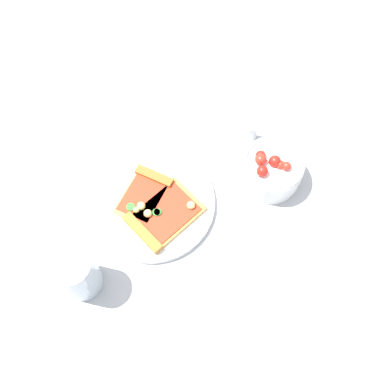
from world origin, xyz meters
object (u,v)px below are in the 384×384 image
object	(u,v)px
salad_bowl	(271,170)
soda_glass	(78,274)
plate	(153,203)
pizza_slice_near	(162,217)
pepper_shaker	(249,131)
pizza_slice_far	(146,193)

from	to	relation	value
salad_bowl	soda_glass	bearing A→B (deg)	-73.06
plate	salad_bowl	world-z (taller)	salad_bowl
plate	pizza_slice_near	xyz separation A→B (m)	(0.04, 0.01, 0.01)
salad_bowl	soda_glass	size ratio (longest dim) A/B	1.07
plate	pepper_shaker	size ratio (longest dim) A/B	3.39
soda_glass	pizza_slice_far	bearing A→B (deg)	133.86
plate	pepper_shaker	distance (m)	0.27
pepper_shaker	pizza_slice_far	bearing A→B (deg)	-71.63
pizza_slice_near	pepper_shaker	world-z (taller)	pepper_shaker
plate	pepper_shaker	bearing A→B (deg)	113.13
pizza_slice_near	soda_glass	xyz separation A→B (m)	(0.09, -0.18, 0.04)
plate	pizza_slice_far	distance (m)	0.03
pizza_slice_near	soda_glass	bearing A→B (deg)	-63.46
salad_bowl	pepper_shaker	distance (m)	0.11
pizza_slice_near	pepper_shaker	bearing A→B (deg)	122.08
pizza_slice_near	pepper_shaker	xyz separation A→B (m)	(-0.15, 0.23, 0.02)
pepper_shaker	pizza_slice_near	bearing A→B (deg)	-57.92
pizza_slice_far	salad_bowl	xyz separation A→B (m)	(0.02, 0.27, 0.02)
soda_glass	pepper_shaker	world-z (taller)	soda_glass
pizza_slice_near	pizza_slice_far	bearing A→B (deg)	-161.58
pizza_slice_far	soda_glass	size ratio (longest dim) A/B	1.18
salad_bowl	pizza_slice_near	bearing A→B (deg)	-80.58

